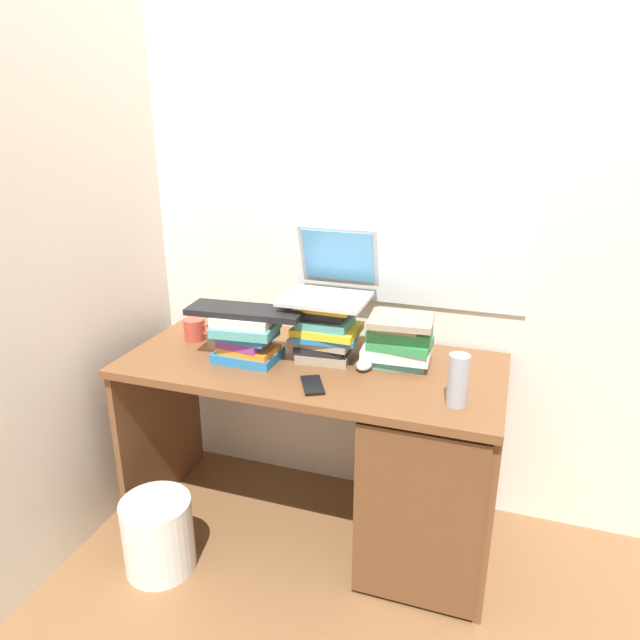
{
  "coord_description": "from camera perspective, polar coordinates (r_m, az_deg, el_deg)",
  "views": [
    {
      "loc": [
        0.66,
        -1.84,
        1.59
      ],
      "look_at": [
        0.04,
        -0.03,
        0.9
      ],
      "focal_mm": 32.8,
      "sensor_mm": 36.0,
      "label": 1
    }
  ],
  "objects": [
    {
      "name": "ground_plane",
      "position": [
        2.52,
        -0.76,
        -19.25
      ],
      "size": [
        6.0,
        6.0,
        0.0
      ],
      "primitive_type": "plane",
      "color": "brown"
    },
    {
      "name": "wall_back",
      "position": [
        2.31,
        2.21,
        12.65
      ],
      "size": [
        6.0,
        0.06,
        2.6
      ],
      "color": "silver",
      "rests_on": "ground"
    },
    {
      "name": "wall_left",
      "position": [
        2.38,
        -20.5,
        11.67
      ],
      "size": [
        0.05,
        6.0,
        2.6
      ],
      "primitive_type": "cube",
      "color": "beige",
      "rests_on": "ground"
    },
    {
      "name": "desk",
      "position": [
        2.2,
        7.78,
        -13.32
      ],
      "size": [
        1.38,
        0.63,
        0.72
      ],
      "color": "brown",
      "rests_on": "ground"
    },
    {
      "name": "book_stack_tall",
      "position": [
        2.13,
        0.52,
        -1.13
      ],
      "size": [
        0.25,
        0.21,
        0.22
      ],
      "color": "gray",
      "rests_on": "desk"
    },
    {
      "name": "book_stack_keyboard_riser",
      "position": [
        2.14,
        -7.18,
        -1.61
      ],
      "size": [
        0.24,
        0.22,
        0.18
      ],
      "color": "#2672B2",
      "rests_on": "desk"
    },
    {
      "name": "book_stack_side",
      "position": [
        2.1,
        7.66,
        -2.04
      ],
      "size": [
        0.25,
        0.2,
        0.19
      ],
      "color": "teal",
      "rests_on": "desk"
    },
    {
      "name": "laptop",
      "position": [
        2.13,
        1.07,
        3.88
      ],
      "size": [
        0.3,
        0.32,
        0.24
      ],
      "color": "#B7BABF",
      "rests_on": "book_stack_tall"
    },
    {
      "name": "keyboard",
      "position": [
        2.1,
        -7.29,
        0.87
      ],
      "size": [
        0.43,
        0.17,
        0.02
      ],
      "primitive_type": "cube",
      "rotation": [
        0.0,
        0.0,
        0.08
      ],
      "color": "black",
      "rests_on": "book_stack_keyboard_riser"
    },
    {
      "name": "computer_mouse",
      "position": [
        2.09,
        4.39,
        -4.28
      ],
      "size": [
        0.06,
        0.1,
        0.04
      ],
      "primitive_type": "ellipsoid",
      "color": "#A5A8AD",
      "rests_on": "desk"
    },
    {
      "name": "mug",
      "position": [
        2.38,
        -12.1,
        -0.89
      ],
      "size": [
        0.12,
        0.08,
        0.09
      ],
      "color": "#B23F33",
      "rests_on": "desk"
    },
    {
      "name": "water_bottle",
      "position": [
        1.86,
        13.3,
        -5.74
      ],
      "size": [
        0.06,
        0.06,
        0.17
      ],
      "primitive_type": "cylinder",
      "color": "#999EA5",
      "rests_on": "desk"
    },
    {
      "name": "cell_phone",
      "position": [
        1.95,
        -0.74,
        -6.37
      ],
      "size": [
        0.12,
        0.15,
        0.01
      ],
      "primitive_type": "cube",
      "rotation": [
        0.0,
        0.0,
        0.47
      ],
      "color": "black",
      "rests_on": "desk"
    },
    {
      "name": "wastebasket",
      "position": [
        2.33,
        -15.5,
        -19.53
      ],
      "size": [
        0.25,
        0.25,
        0.28
      ],
      "primitive_type": "cylinder",
      "color": "silver",
      "rests_on": "ground"
    }
  ]
}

